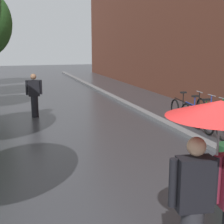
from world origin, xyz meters
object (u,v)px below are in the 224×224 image
Objects in this scene: parked_bicycle_3 at (224,122)px; couple_under_umbrella at (217,159)px; parked_bicycle_4 at (211,116)px; parked_bicycle_5 at (200,112)px; parked_bicycle_6 at (188,107)px; pedestrian_walking_midground at (34,95)px.

couple_under_umbrella is at bearing -127.84° from parked_bicycle_3.
parked_bicycle_4 is (0.08, 0.78, 0.00)m from parked_bicycle_3.
parked_bicycle_6 is (0.06, 0.85, 0.00)m from parked_bicycle_5.
parked_bicycle_6 is at bearing 86.91° from parked_bicycle_4.
parked_bicycle_6 is (0.08, 1.55, 0.00)m from parked_bicycle_4.
parked_bicycle_5 and parked_bicycle_6 have the same top height.
parked_bicycle_3 is 6.44m from couple_under_umbrella.
parked_bicycle_3 is 6.63m from pedestrian_walking_midground.
pedestrian_walking_midground is at bearing 98.06° from couple_under_umbrella.
parked_bicycle_4 and parked_bicycle_5 have the same top height.
parked_bicycle_3 is 0.71× the size of pedestrian_walking_midground.
couple_under_umbrella is at bearing -118.92° from parked_bicycle_6.
couple_under_umbrella is at bearing -81.94° from pedestrian_walking_midground.
parked_bicycle_4 is 6.24m from pedestrian_walking_midground.
parked_bicycle_5 is at bearing 85.94° from parked_bicycle_3.
parked_bicycle_3 is 1.05× the size of parked_bicycle_4.
parked_bicycle_6 is at bearing -18.31° from pedestrian_walking_midground.
couple_under_umbrella is at bearing -124.45° from parked_bicycle_4.
pedestrian_walking_midground reaches higher than parked_bicycle_5.
couple_under_umbrella reaches higher than pedestrian_walking_midground.
pedestrian_walking_midground is (-5.19, 4.10, 0.44)m from parked_bicycle_3.
parked_bicycle_3 is at bearing -95.65° from parked_bicycle_4.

